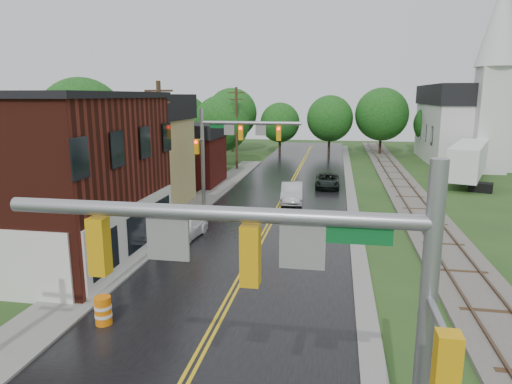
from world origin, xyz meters
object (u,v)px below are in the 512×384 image
(traffic_signal_near, at_px, (295,288))
(pickup_white, at_px, (185,229))
(traffic_signal_far, at_px, (231,140))
(tree_left_b, at_px, (83,123))
(suv_dark, at_px, (327,181))
(utility_pole_c, at_px, (237,127))
(tree_left_e, at_px, (223,125))
(sedan_silver, at_px, (292,193))
(utility_pole_b, at_px, (161,151))
(semi_trailer, at_px, (469,160))
(tree_left_c, at_px, (162,131))
(church, at_px, (473,115))
(brick_building, at_px, (3,176))
(construction_barrel, at_px, (103,311))

(traffic_signal_near, distance_m, pickup_white, 19.29)
(traffic_signal_near, distance_m, traffic_signal_far, 25.94)
(tree_left_b, xyz_separation_m, suv_dark, (21.22, 3.53, -5.09))
(utility_pole_c, relative_size, pickup_white, 2.23)
(traffic_signal_far, height_order, tree_left_e, tree_left_e)
(traffic_signal_near, distance_m, suv_dark, 33.71)
(sedan_silver, bearing_deg, suv_dark, 63.03)
(sedan_silver, bearing_deg, utility_pole_b, -141.12)
(utility_pole_b, bearing_deg, traffic_signal_near, -62.81)
(utility_pole_b, distance_m, pickup_white, 5.62)
(traffic_signal_near, xyz_separation_m, tree_left_e, (-12.32, 43.90, -0.16))
(tree_left_b, relative_size, suv_dark, 2.14)
(utility_pole_b, bearing_deg, semi_trailer, 38.25)
(traffic_signal_far, xyz_separation_m, tree_left_c, (-10.38, 12.90, -0.46))
(church, height_order, utility_pole_c, church)
(pickup_white, bearing_deg, semi_trailer, 52.37)
(brick_building, xyz_separation_m, tree_left_e, (3.64, 30.90, 0.66))
(tree_left_b, height_order, suv_dark, tree_left_b)
(traffic_signal_far, bearing_deg, utility_pole_b, -123.68)
(traffic_signal_near, xyz_separation_m, tree_left_b, (-21.32, 29.90, 0.75))
(traffic_signal_far, relative_size, semi_trailer, 0.62)
(traffic_signal_far, height_order, tree_left_b, tree_left_b)
(pickup_white, distance_m, semi_trailer, 29.73)
(church, bearing_deg, tree_left_e, -164.80)
(traffic_signal_near, distance_m, utility_pole_c, 43.24)
(tree_left_b, height_order, tree_left_c, tree_left_b)
(traffic_signal_far, bearing_deg, traffic_signal_near, -74.48)
(suv_dark, distance_m, semi_trailer, 13.96)
(utility_pole_c, distance_m, semi_trailer, 23.61)
(utility_pole_b, bearing_deg, tree_left_c, 111.49)
(traffic_signal_far, distance_m, suv_dark, 11.69)
(utility_pole_b, height_order, suv_dark, utility_pole_b)
(utility_pole_c, height_order, sedan_silver, utility_pole_c)
(utility_pole_c, xyz_separation_m, tree_left_e, (-2.05, 1.90, 0.09))
(tree_left_c, distance_m, construction_barrel, 32.82)
(traffic_signal_far, relative_size, tree_left_b, 0.76)
(traffic_signal_near, bearing_deg, traffic_signal_far, 105.52)
(utility_pole_b, relative_size, suv_dark, 1.99)
(sedan_silver, relative_size, semi_trailer, 0.39)
(church, distance_m, suv_dark, 25.27)
(tree_left_e, xyz_separation_m, construction_barrel, (4.85, -37.05, -4.28))
(suv_dark, bearing_deg, semi_trailer, 19.39)
(pickup_white, bearing_deg, tree_left_e, 106.19)
(semi_trailer, bearing_deg, suv_dark, -159.60)
(construction_barrel, bearing_deg, pickup_white, 92.24)
(traffic_signal_near, bearing_deg, brick_building, 140.83)
(tree_left_c, relative_size, pickup_white, 1.90)
(tree_left_e, bearing_deg, semi_trailer, -12.59)
(tree_left_c, xyz_separation_m, tree_left_e, (5.00, 6.00, 0.30))
(utility_pole_b, bearing_deg, brick_building, -129.07)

